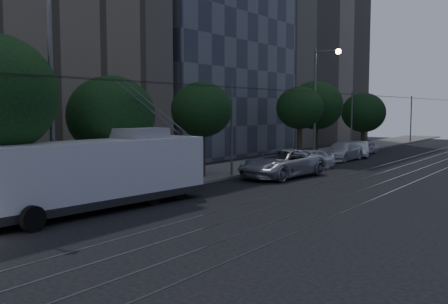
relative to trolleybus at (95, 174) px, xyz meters
name	(u,v)px	position (x,y,z in m)	size (l,w,h in m)	color
ground	(198,215)	(4.10, 1.93, -1.61)	(120.00, 120.00, 0.00)	black
sidewalk	(279,161)	(-3.40, 21.93, -1.53)	(5.00, 90.00, 0.15)	slate
tram_rails	(402,170)	(6.60, 21.93, -1.60)	(4.52, 90.00, 0.02)	#919299
overhead_wires	(308,120)	(-0.87, 21.93, 1.86)	(2.23, 90.00, 6.00)	black
building_glass_mid	(187,15)	(-14.90, 23.93, 11.81)	(14.40, 18.40, 26.80)	#3D424E
building_tan_far	(288,7)	(-14.90, 43.93, 15.81)	(14.40, 22.40, 34.80)	gray
trolleybus	(95,174)	(0.00, 0.00, 0.00)	(3.42, 11.74, 5.63)	white
pickup_silver	(282,163)	(1.33, 13.91, -0.70)	(2.99, 6.49, 1.80)	#B9BDC1
car_white_a	(307,159)	(0.76, 18.59, -0.86)	(1.77, 4.40, 1.50)	white
car_white_b	(342,151)	(0.38, 25.93, -0.83)	(2.17, 5.34, 1.55)	silver
car_white_c	(359,149)	(0.37, 29.99, -0.91)	(1.48, 4.25, 1.40)	white
car_white_d	(365,148)	(-0.20, 33.09, -1.00)	(1.42, 3.54, 1.20)	silver
tree_1	(111,116)	(-2.40, 3.07, 2.42)	(4.44, 4.44, 6.04)	black
tree_2	(202,110)	(-2.40, 10.40, 2.69)	(3.81, 3.81, 6.05)	black
tree_3	(300,108)	(-2.40, 23.54, 2.82)	(3.95, 3.95, 6.23)	black
tree_4	(316,105)	(-2.40, 26.63, 3.06)	(4.75, 4.75, 6.82)	black
tree_5	(363,113)	(-2.40, 38.25, 2.34)	(4.69, 4.69, 6.07)	black
streetlamp_near	(56,62)	(-1.06, -1.01, 4.71)	(2.53, 0.44, 10.54)	slate
streetlamp_far	(320,93)	(-0.70, 23.65, 4.06)	(2.28, 0.44, 9.36)	slate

